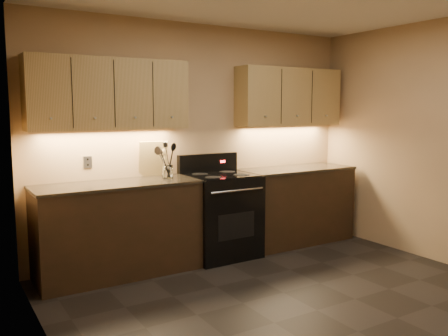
# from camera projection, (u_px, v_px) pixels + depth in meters

# --- Properties ---
(floor) EXTENTS (4.00, 4.00, 0.00)m
(floor) POSITION_uv_depth(u_px,v_px,m) (317.00, 310.00, 3.92)
(floor) COLOR black
(floor) RESTS_ON ground
(wall_back) EXTENTS (4.00, 0.04, 2.60)m
(wall_back) POSITION_uv_depth(u_px,v_px,m) (200.00, 140.00, 5.45)
(wall_back) COLOR tan
(wall_back) RESTS_ON ground
(wall_left) EXTENTS (0.04, 4.00, 2.60)m
(wall_left) POSITION_uv_depth(u_px,v_px,m) (62.00, 171.00, 2.72)
(wall_left) COLOR tan
(wall_left) RESTS_ON ground
(counter_left) EXTENTS (1.62, 0.62, 0.93)m
(counter_left) POSITION_uv_depth(u_px,v_px,m) (118.00, 229.00, 4.72)
(counter_left) COLOR black
(counter_left) RESTS_ON ground
(counter_right) EXTENTS (1.46, 0.62, 0.93)m
(counter_right) POSITION_uv_depth(u_px,v_px,m) (295.00, 205.00, 5.91)
(counter_right) COLOR black
(counter_right) RESTS_ON ground
(stove) EXTENTS (0.76, 0.68, 1.14)m
(stove) POSITION_uv_depth(u_px,v_px,m) (220.00, 214.00, 5.32)
(stove) COLOR black
(stove) RESTS_ON ground
(upper_cab_left) EXTENTS (1.60, 0.30, 0.70)m
(upper_cab_left) POSITION_uv_depth(u_px,v_px,m) (109.00, 94.00, 4.68)
(upper_cab_left) COLOR tan
(upper_cab_left) RESTS_ON wall_back
(upper_cab_right) EXTENTS (1.44, 0.30, 0.70)m
(upper_cab_right) POSITION_uv_depth(u_px,v_px,m) (289.00, 97.00, 5.87)
(upper_cab_right) COLOR tan
(upper_cab_right) RESTS_ON wall_back
(outlet_plate) EXTENTS (0.08, 0.01, 0.12)m
(outlet_plate) POSITION_uv_depth(u_px,v_px,m) (88.00, 162.00, 4.79)
(outlet_plate) COLOR #B2B5BA
(outlet_plate) RESTS_ON wall_back
(utensil_crock) EXTENTS (0.15, 0.15, 0.14)m
(utensil_crock) POSITION_uv_depth(u_px,v_px,m) (168.00, 172.00, 4.97)
(utensil_crock) COLOR white
(utensil_crock) RESTS_ON counter_left
(cutting_board) EXTENTS (0.32, 0.16, 0.38)m
(cutting_board) POSITION_uv_depth(u_px,v_px,m) (153.00, 159.00, 5.11)
(cutting_board) COLOR tan
(cutting_board) RESTS_ON counter_left
(wooden_spoon) EXTENTS (0.10, 0.15, 0.30)m
(wooden_spoon) POSITION_uv_depth(u_px,v_px,m) (165.00, 163.00, 4.94)
(wooden_spoon) COLOR tan
(wooden_spoon) RESTS_ON utensil_crock
(black_spoon) EXTENTS (0.11, 0.13, 0.37)m
(black_spoon) POSITION_uv_depth(u_px,v_px,m) (167.00, 160.00, 4.97)
(black_spoon) COLOR black
(black_spoon) RESTS_ON utensil_crock
(black_turner) EXTENTS (0.18, 0.16, 0.34)m
(black_turner) POSITION_uv_depth(u_px,v_px,m) (169.00, 162.00, 4.95)
(black_turner) COLOR black
(black_turner) RESTS_ON utensil_crock
(steel_spatula) EXTENTS (0.19, 0.16, 0.41)m
(steel_spatula) POSITION_uv_depth(u_px,v_px,m) (170.00, 158.00, 4.97)
(steel_spatula) COLOR silver
(steel_spatula) RESTS_ON utensil_crock
(steel_skimmer) EXTENTS (0.23, 0.11, 0.35)m
(steel_skimmer) POSITION_uv_depth(u_px,v_px,m) (170.00, 161.00, 4.97)
(steel_skimmer) COLOR silver
(steel_skimmer) RESTS_ON utensil_crock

